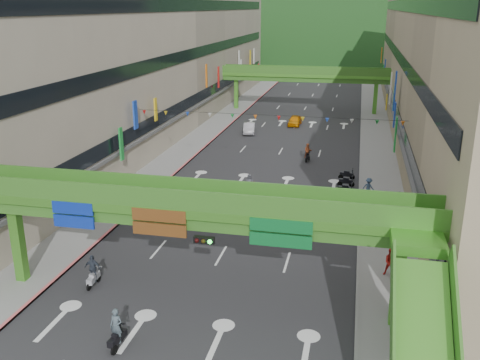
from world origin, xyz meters
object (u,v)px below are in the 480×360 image
Objects in this scene: scooter_rider_near at (117,330)px; car_silver at (249,128)px; scooter_rider_mid at (308,152)px; pedestrian_red at (391,264)px; car_yellow at (295,121)px; overpass_near at (206,223)px.

scooter_rider_near is 47.33m from car_silver.
scooter_rider_mid is 1.10× the size of pedestrian_red.
scooter_rider_mid is at bearing 109.57° from pedestrian_red.
scooter_rider_near is 53.46m from car_yellow.
overpass_near is 6.94m from scooter_rider_near.
car_silver is 40.39m from pedestrian_red.
scooter_rider_mid is at bearing -61.80° from car_silver.
car_silver is (-8.87, 11.74, -0.33)m from scooter_rider_mid.
scooter_rider_near is at bearing -95.28° from car_silver.
scooter_rider_mid reaches higher than car_yellow.
scooter_rider_near reaches higher than pedestrian_red.
scooter_rider_mid is (2.52, 31.11, -4.19)m from overpass_near.
scooter_rider_near is at bearing -99.43° from scooter_rider_mid.
scooter_rider_near is at bearing -91.46° from car_yellow.
scooter_rider_mid reaches higher than pedestrian_red.
pedestrian_red is (10.11, 5.97, -4.30)m from overpass_near.
scooter_rider_near is 35.98m from scooter_rider_mid.
scooter_rider_near reaches higher than car_yellow.
overpass_near is 49.25m from car_yellow.
car_silver is 2.33× the size of pedestrian_red.
car_yellow is (-1.05, 49.03, -4.51)m from overpass_near.
overpass_near is at bearing -94.62° from scooter_rider_mid.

